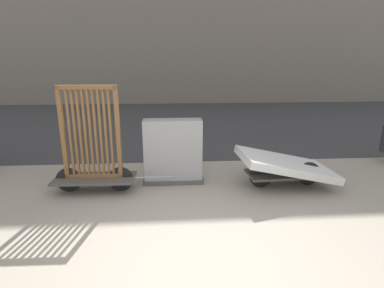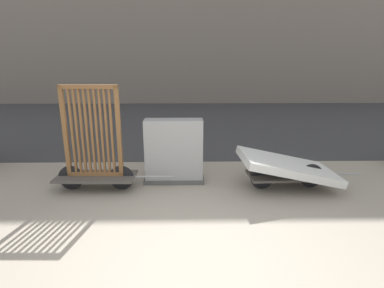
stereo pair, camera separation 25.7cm
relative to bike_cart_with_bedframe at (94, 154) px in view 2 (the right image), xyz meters
name	(u,v)px [view 2 (the right image)]	position (x,y,z in m)	size (l,w,h in m)	color
ground_plane	(195,270)	(1.71, -2.20, -0.66)	(60.00, 60.00, 0.00)	gray
road_strip	(189,121)	(1.71, 6.43, -0.65)	(56.00, 9.89, 0.01)	#38383A
bike_cart_with_bedframe	(94,154)	(0.00, 0.00, 0.00)	(2.10, 0.62, 1.86)	#4C4742
bike_cart_with_mattress	(288,168)	(3.43, 0.00, -0.27)	(2.26, 1.12, 0.67)	#4C4742
utility_cabinet	(174,153)	(1.38, 0.35, -0.10)	(1.13, 0.41, 1.20)	#4C4C4C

